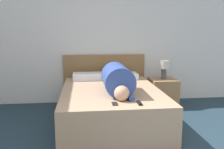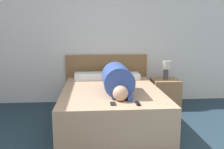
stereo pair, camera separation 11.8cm
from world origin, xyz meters
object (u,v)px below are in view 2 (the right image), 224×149
Objects in this scene: pillow_near_headboard at (90,76)px; tv_remote at (138,103)px; person_lying at (116,78)px; cell_phone at (113,104)px; bed at (111,106)px; pillow_second at (124,76)px; table_lamp at (166,67)px; nightstand at (165,93)px.

pillow_near_headboard is 1.67m from tv_remote.
cell_phone is (-0.10, -0.72, -0.16)m from person_lying.
bed is 0.90m from pillow_second.
bed is at bearing -144.70° from table_lamp.
person_lying reaches higher than cell_phone.
pillow_second is (0.61, 0.00, -0.01)m from pillow_near_headboard.
tv_remote is at bearing -4.81° from cell_phone.
bed is 0.80m from cell_phone.
person_lying is at bearing -141.59° from nightstand.
nightstand is 0.96× the size of pillow_second.
bed is at bearing -110.89° from pillow_second.
pillow_near_headboard is at bearing 178.18° from nightstand.
person_lying is 2.99× the size of pillow_near_headboard.
cell_phone is at bearing 175.19° from tv_remote.
pillow_second is at bearing 176.70° from table_lamp.
bed is 0.90m from pillow_near_headboard.
person_lying is 0.91m from pillow_near_headboard.
bed is 0.44m from person_lying.
tv_remote reaches higher than cell_phone.
person_lying reaches higher than bed.
table_lamp is at bearing -1.82° from pillow_near_headboard.
table_lamp is at bearing 54.07° from cell_phone.
pillow_second is at bearing 69.11° from bed.
table_lamp is 2.65× the size of cell_phone.
table_lamp is 0.21× the size of person_lying.
pillow_near_headboard is 1.57m from cell_phone.
person_lying is 0.86m from pillow_second.
pillow_second reaches higher than cell_phone.
pillow_second is at bearing 0.00° from pillow_near_headboard.
pillow_second is 3.50× the size of tv_remote.
person_lying is at bearing 81.75° from cell_phone.
person_lying is 12.72× the size of cell_phone.
tv_remote is (0.56, -1.57, -0.05)m from pillow_near_headboard.
tv_remote is at bearing -117.56° from table_lamp.
pillow_second is at bearing 77.67° from cell_phone.
pillow_near_headboard is 1.05× the size of pillow_second.
tv_remote is at bearing -71.99° from bed.
tv_remote is at bearing -117.56° from nightstand.
table_lamp is at bearing -3.30° from pillow_second.
pillow_near_headboard reaches higher than bed.
nightstand is at bearing 62.44° from tv_remote.
nightstand is at bearing 38.41° from person_lying.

